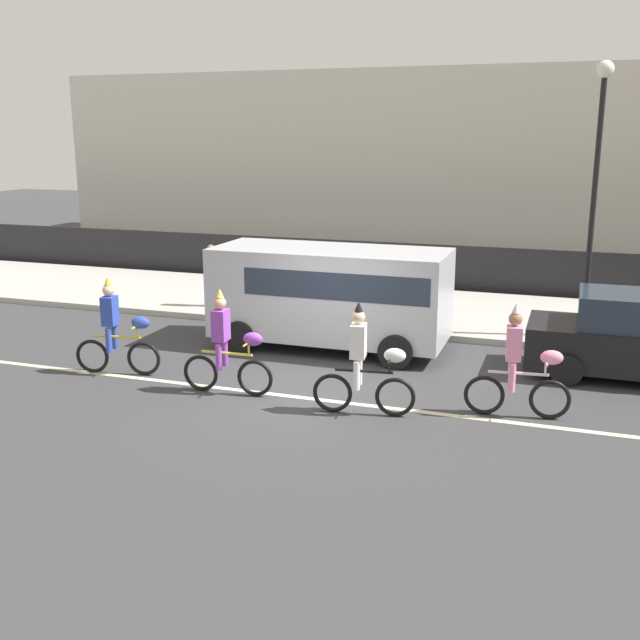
{
  "coord_description": "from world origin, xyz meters",
  "views": [
    {
      "loc": [
        4.41,
        -12.24,
        4.55
      ],
      "look_at": [
        -0.21,
        1.2,
        1.0
      ],
      "focal_mm": 42.0,
      "sensor_mm": 36.0,
      "label": 1
    }
  ],
  "objects_px": {
    "parade_cyclist_cobalt": "(117,332)",
    "street_lamp_post": "(597,161)",
    "parade_cyclist_pink": "(520,368)",
    "parked_van_silver": "(333,291)",
    "parade_cyclist_zebra": "(365,366)",
    "pedestrian_onlooker": "(212,274)",
    "parade_cyclist_purple": "(227,348)",
    "parked_car_black": "(638,339)"
  },
  "relations": [
    {
      "from": "parade_cyclist_zebra",
      "to": "parade_cyclist_pink",
      "type": "xyz_separation_m",
      "value": [
        2.42,
        0.71,
        0.0
      ]
    },
    {
      "from": "parked_van_silver",
      "to": "street_lamp_post",
      "type": "bearing_deg",
      "value": 23.26
    },
    {
      "from": "parade_cyclist_cobalt",
      "to": "parked_car_black",
      "type": "bearing_deg",
      "value": 17.52
    },
    {
      "from": "parade_cyclist_cobalt",
      "to": "street_lamp_post",
      "type": "bearing_deg",
      "value": 31.85
    },
    {
      "from": "parade_cyclist_purple",
      "to": "pedestrian_onlooker",
      "type": "distance_m",
      "value": 6.47
    },
    {
      "from": "parade_cyclist_purple",
      "to": "parade_cyclist_pink",
      "type": "bearing_deg",
      "value": 5.8
    },
    {
      "from": "parked_van_silver",
      "to": "street_lamp_post",
      "type": "relative_size",
      "value": 0.85
    },
    {
      "from": "pedestrian_onlooker",
      "to": "street_lamp_post",
      "type": "bearing_deg",
      "value": -0.2
    },
    {
      "from": "street_lamp_post",
      "to": "pedestrian_onlooker",
      "type": "relative_size",
      "value": 3.62
    },
    {
      "from": "parade_cyclist_zebra",
      "to": "parade_cyclist_cobalt",
      "type": "bearing_deg",
      "value": 174.13
    },
    {
      "from": "parade_cyclist_pink",
      "to": "parked_van_silver",
      "type": "distance_m",
      "value": 5.06
    },
    {
      "from": "parade_cyclist_purple",
      "to": "parade_cyclist_cobalt",
      "type": "bearing_deg",
      "value": 172.71
    },
    {
      "from": "parade_cyclist_pink",
      "to": "parked_car_black",
      "type": "distance_m",
      "value": 3.43
    },
    {
      "from": "parade_cyclist_purple",
      "to": "parade_cyclist_pink",
      "type": "relative_size",
      "value": 1.0
    },
    {
      "from": "parked_van_silver",
      "to": "parade_cyclist_cobalt",
      "type": "bearing_deg",
      "value": -137.64
    },
    {
      "from": "parade_cyclist_cobalt",
      "to": "parade_cyclist_zebra",
      "type": "bearing_deg",
      "value": -5.87
    },
    {
      "from": "street_lamp_post",
      "to": "parade_cyclist_zebra",
      "type": "bearing_deg",
      "value": -120.46
    },
    {
      "from": "parade_cyclist_purple",
      "to": "parade_cyclist_zebra",
      "type": "relative_size",
      "value": 1.0
    },
    {
      "from": "parade_cyclist_purple",
      "to": "parked_car_black",
      "type": "distance_m",
      "value": 7.72
    },
    {
      "from": "parked_car_black",
      "to": "pedestrian_onlooker",
      "type": "bearing_deg",
      "value": 167.1
    },
    {
      "from": "parade_cyclist_zebra",
      "to": "street_lamp_post",
      "type": "xyz_separation_m",
      "value": [
        3.42,
        5.81,
        3.15
      ]
    },
    {
      "from": "parade_cyclist_zebra",
      "to": "parked_van_silver",
      "type": "bearing_deg",
      "value": 115.41
    },
    {
      "from": "parade_cyclist_cobalt",
      "to": "parked_van_silver",
      "type": "relative_size",
      "value": 0.38
    },
    {
      "from": "parade_cyclist_cobalt",
      "to": "parade_cyclist_purple",
      "type": "distance_m",
      "value": 2.52
    },
    {
      "from": "parade_cyclist_zebra",
      "to": "parked_van_silver",
      "type": "relative_size",
      "value": 0.38
    },
    {
      "from": "parked_van_silver",
      "to": "pedestrian_onlooker",
      "type": "bearing_deg",
      "value": 151.09
    },
    {
      "from": "parade_cyclist_pink",
      "to": "pedestrian_onlooker",
      "type": "distance_m",
      "value": 9.65
    },
    {
      "from": "parked_car_black",
      "to": "street_lamp_post",
      "type": "distance_m",
      "value": 4.06
    },
    {
      "from": "parade_cyclist_pink",
      "to": "parade_cyclist_purple",
      "type": "bearing_deg",
      "value": -174.2
    },
    {
      "from": "parade_cyclist_pink",
      "to": "parked_car_black",
      "type": "bearing_deg",
      "value": 54.88
    },
    {
      "from": "parade_cyclist_purple",
      "to": "parade_cyclist_pink",
      "type": "distance_m",
      "value": 5.03
    },
    {
      "from": "parade_cyclist_purple",
      "to": "street_lamp_post",
      "type": "bearing_deg",
      "value": 43.02
    },
    {
      "from": "parked_van_silver",
      "to": "parked_car_black",
      "type": "relative_size",
      "value": 1.22
    },
    {
      "from": "parade_cyclist_zebra",
      "to": "parked_van_silver",
      "type": "height_order",
      "value": "parked_van_silver"
    },
    {
      "from": "street_lamp_post",
      "to": "parade_cyclist_cobalt",
      "type": "bearing_deg",
      "value": -148.15
    },
    {
      "from": "parade_cyclist_purple",
      "to": "street_lamp_post",
      "type": "xyz_separation_m",
      "value": [
        6.01,
        5.6,
        3.15
      ]
    },
    {
      "from": "parked_van_silver",
      "to": "pedestrian_onlooker",
      "type": "relative_size",
      "value": 3.09
    },
    {
      "from": "parade_cyclist_cobalt",
      "to": "parked_car_black",
      "type": "xyz_separation_m",
      "value": [
        9.48,
        2.99,
        -0.06
      ]
    },
    {
      "from": "parade_cyclist_zebra",
      "to": "parade_cyclist_pink",
      "type": "height_order",
      "value": "same"
    },
    {
      "from": "parade_cyclist_cobalt",
      "to": "pedestrian_onlooker",
      "type": "distance_m",
      "value": 5.36
    },
    {
      "from": "parade_cyclist_pink",
      "to": "pedestrian_onlooker",
      "type": "bearing_deg",
      "value": 147.9
    },
    {
      "from": "parade_cyclist_pink",
      "to": "parade_cyclist_zebra",
      "type": "bearing_deg",
      "value": -163.59
    }
  ]
}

